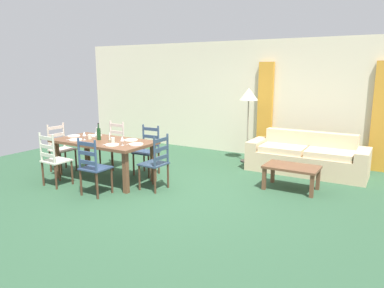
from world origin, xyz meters
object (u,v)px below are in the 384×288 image
Objects in this scene: dining_chair_head_west at (61,148)px; wine_bottle at (99,134)px; coffee_cup_primary at (113,140)px; coffee_table at (292,170)px; wine_glass_near_right at (122,139)px; dining_chair_near_left at (54,160)px; standing_lamp at (249,99)px; dining_chair_far_right at (148,150)px; couch at (307,158)px; dining_chair_far_left at (113,145)px; wine_glass_near_left at (84,134)px; dining_table at (104,145)px; wine_glass_far_left at (97,132)px; coffee_cup_secondary at (90,137)px; dining_chair_head_east at (156,162)px; dining_chair_near_right at (93,167)px.

dining_chair_head_west is 3.04× the size of wine_bottle.
coffee_table is at bearing 23.55° from coffee_cup_primary.
dining_chair_near_left is at bearing -152.23° from wine_glass_near_right.
standing_lamp reaches higher than wine_glass_near_right.
dining_chair_far_right is 3.17m from couch.
couch is at bearing 36.98° from wine_bottle.
wine_glass_near_left is at bearing -81.26° from dining_chair_far_left.
coffee_cup_primary reaches higher than couch.
couch is at bearing 32.63° from dining_chair_far_right.
dining_table is at bearing -58.36° from dining_chair_far_left.
wine_glass_far_left reaches higher than coffee_cup_secondary.
couch is at bearing 41.04° from dining_chair_near_left.
coffee_table is at bearing 27.96° from wine_glass_near_right.
dining_chair_head_east is 0.59× the size of standing_lamp.
dining_chair_far_right is 1.23m from wine_glass_near_left.
dining_table is 1.98× the size of dining_chair_near_right.
wine_glass_far_left is 0.07× the size of couch.
dining_chair_head_west is at bearing -133.20° from dining_chair_far_left.
dining_table is 0.87m from dining_chair_far_right.
coffee_cup_secondary is at bearing -128.28° from standing_lamp.
standing_lamp is at bearing 49.50° from wine_glass_far_left.
standing_lamp is (2.27, 3.33, 0.93)m from dining_chair_near_left.
wine_glass_near_left reaches higher than coffee_table.
dining_table is 1.98× the size of dining_chair_far_right.
dining_chair_near_left is 1.48m from dining_chair_far_left.
wine_glass_near_left is at bearing -148.54° from wine_bottle.
wine_bottle is (-0.10, -0.01, 0.20)m from dining_table.
dining_chair_head_east is 1.33m from wine_bottle.
wine_glass_far_left is 3.27m from standing_lamp.
coffee_cup_secondary is (-0.59, 0.01, 0.00)m from coffee_cup_primary.
dining_chair_head_west is 1.50m from coffee_cup_primary.
dining_chair_far_right is 1.03m from wine_glass_far_left.
dining_chair_far_right is at bearing 47.53° from wine_glass_near_left.
wine_glass_far_left is at bearing 87.59° from wine_glass_near_left.
coffee_cup_secondary is at bearing -1.86° from dining_chair_head_west.
dining_chair_near_left is at bearing -138.66° from coffee_cup_primary.
wine_glass_near_left is (-0.23, -0.14, -0.01)m from wine_bottle.
dining_chair_near_right is 10.67× the size of coffee_cup_secondary.
dining_chair_near_right is at bearing -74.61° from coffee_cup_primary.
wine_glass_near_right is 1.79× the size of coffee_cup_primary.
dining_chair_far_right is 0.59× the size of standing_lamp.
standing_lamp is (0.61, 2.58, 0.93)m from dining_chair_head_east.
dining_chair_head_west is 1.00× the size of dining_chair_head_east.
wine_glass_far_left is at bearing 10.56° from dining_chair_head_west.
wine_bottle reaches higher than coffee_cup_secondary.
wine_glass_near_left is at bearing -170.72° from coffee_cup_primary.
wine_glass_near_right is at bearing -152.04° from coffee_table.
dining_chair_far_left is at bearing 177.59° from dining_chair_far_right.
dining_chair_head_west is 0.93m from coffee_cup_secondary.
dining_chair_head_west is at bearing 156.52° from dining_chair_near_right.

